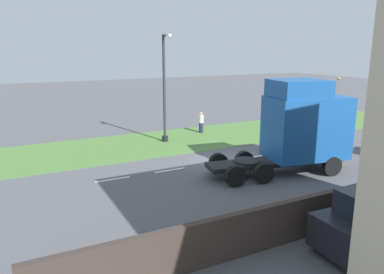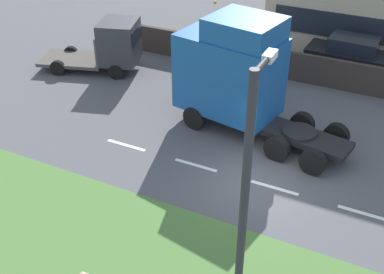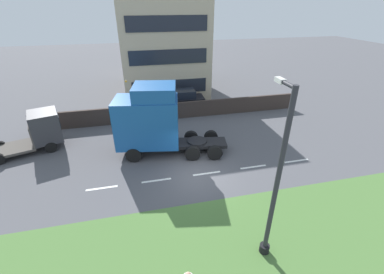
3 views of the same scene
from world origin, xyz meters
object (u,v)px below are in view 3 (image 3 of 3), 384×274
object	(u,v)px
lamp_post	(275,191)
flatbed_truck	(40,130)
lorry_cab	(151,121)
parked_car	(182,101)

from	to	relation	value
lamp_post	flatbed_truck	bearing A→B (deg)	44.59
lorry_cab	parked_car	bearing A→B (deg)	-15.13
parked_car	lorry_cab	bearing A→B (deg)	156.93
flatbed_truck	lamp_post	bearing A→B (deg)	27.37
lorry_cab	lamp_post	xyz separation A→B (m)	(-9.41, -3.87, 0.85)
lorry_cab	flatbed_truck	distance (m)	8.35
flatbed_truck	parked_car	bearing A→B (deg)	95.94
lorry_cab	flatbed_truck	xyz separation A→B (m)	(2.52, 7.89, -1.06)
lamp_post	parked_car	bearing A→B (deg)	1.13
flatbed_truck	lorry_cab	bearing A→B (deg)	55.09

